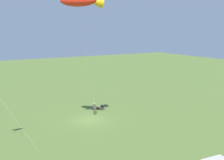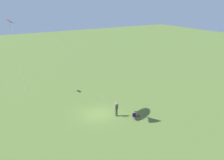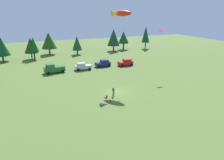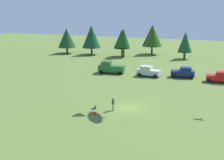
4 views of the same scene
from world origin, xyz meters
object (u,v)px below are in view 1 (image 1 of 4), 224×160
at_px(person_kite_flyer, 95,108).
at_px(kite_large_fish, 82,0).
at_px(folding_chair, 102,107).
at_px(backpack_on_grass, 98,108).

bearing_deg(person_kite_flyer, kite_large_fish, -142.55).
bearing_deg(kite_large_fish, person_kite_flyer, -122.67).
distance_m(folding_chair, kite_large_fish, 18.18).
xyz_separation_m(person_kite_flyer, backpack_on_grass, (-1.57, -2.13, -0.91)).
relative_size(person_kite_flyer, folding_chair, 2.12).
height_order(folding_chair, backpack_on_grass, folding_chair).
bearing_deg(kite_large_fish, backpack_on_grass, -123.47).
bearing_deg(backpack_on_grass, kite_large_fish, 56.53).
xyz_separation_m(folding_chair, backpack_on_grass, (0.41, -0.80, -0.38)).
distance_m(person_kite_flyer, backpack_on_grass, 2.80).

